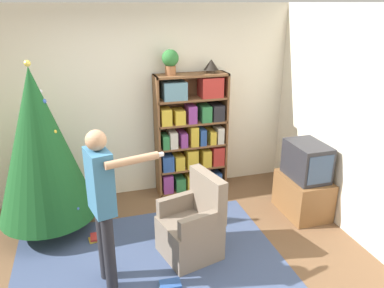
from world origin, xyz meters
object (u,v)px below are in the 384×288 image
(christmas_tree, at_px, (40,146))
(standing_person, at_px, (103,198))
(bookshelf, at_px, (192,136))
(table_lamp, at_px, (211,65))
(television, at_px, (307,161))
(armchair, at_px, (193,228))
(potted_plant, at_px, (170,60))

(christmas_tree, xyz_separation_m, standing_person, (0.60, -1.14, -0.15))
(bookshelf, distance_m, table_lamp, 1.01)
(television, relative_size, standing_person, 0.37)
(bookshelf, bearing_deg, television, -41.41)
(television, relative_size, table_lamp, 2.91)
(bookshelf, height_order, television, bookshelf)
(christmas_tree, xyz_separation_m, table_lamp, (2.21, 0.53, 0.72))
(christmas_tree, height_order, table_lamp, christmas_tree)
(bookshelf, bearing_deg, table_lamp, 1.44)
(bookshelf, relative_size, table_lamp, 8.55)
(television, distance_m, armchair, 1.72)
(bookshelf, height_order, christmas_tree, christmas_tree)
(standing_person, height_order, potted_plant, potted_plant)
(table_lamp, bearing_deg, christmas_tree, -166.51)
(television, xyz_separation_m, table_lamp, (-0.92, 1.06, 1.07))
(television, height_order, christmas_tree, christmas_tree)
(television, xyz_separation_m, standing_person, (-2.53, -0.61, 0.20))
(christmas_tree, bearing_deg, bookshelf, 15.11)
(television, height_order, table_lamp, table_lamp)
(television, height_order, standing_person, standing_person)
(bookshelf, xyz_separation_m, christmas_tree, (-1.94, -0.52, 0.25))
(potted_plant, distance_m, table_lamp, 0.57)
(christmas_tree, relative_size, potted_plant, 6.21)
(bookshelf, relative_size, potted_plant, 5.20)
(television, distance_m, standing_person, 2.61)
(standing_person, distance_m, potted_plant, 2.19)
(christmas_tree, distance_m, potted_plant, 1.91)
(bookshelf, distance_m, armchair, 1.61)
(potted_plant, bearing_deg, standing_person, -122.14)
(christmas_tree, bearing_deg, table_lamp, 13.49)
(television, bearing_deg, armchair, -165.83)
(armchair, height_order, table_lamp, table_lamp)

